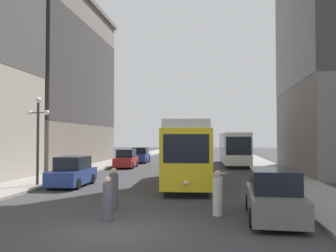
{
  "coord_description": "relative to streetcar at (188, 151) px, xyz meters",
  "views": [
    {
      "loc": [
        3.18,
        -11.36,
        2.97
      ],
      "look_at": [
        0.48,
        10.57,
        3.67
      ],
      "focal_mm": 39.2,
      "sensor_mm": 36.0,
      "label": 1
    }
  ],
  "objects": [
    {
      "name": "sidewalk_right",
      "position": [
        6.71,
        27.74,
        -2.03
      ],
      "size": [
        3.26,
        120.0,
        0.15
      ],
      "primitive_type": "cube",
      "color": "gray",
      "rests_on": "ground"
    },
    {
      "name": "parked_car_left_near",
      "position": [
        -6.98,
        19.13,
        -1.26
      ],
      "size": [
        2.04,
        4.6,
        1.82
      ],
      "rotation": [
        0.0,
        0.0,
        0.04
      ],
      "color": "black",
      "rests_on": "ground"
    },
    {
      "name": "parked_car_left_mid",
      "position": [
        -6.98,
        -2.02,
        -1.26
      ],
      "size": [
        1.93,
        4.29,
        1.82
      ],
      "rotation": [
        0.0,
        0.0,
        0.01
      ],
      "color": "black",
      "rests_on": "ground"
    },
    {
      "name": "building_left_midblock",
      "position": [
        -17.03,
        14.14,
        7.14
      ],
      "size": [
        11.57,
        20.02,
        17.99
      ],
      "color": "slate",
      "rests_on": "ground"
    },
    {
      "name": "ground_plane",
      "position": [
        -1.6,
        -12.26,
        -2.1
      ],
      "size": [
        200.0,
        200.0,
        0.0
      ],
      "primitive_type": "plane",
      "color": "#38383A"
    },
    {
      "name": "sidewalk_left",
      "position": [
        -9.91,
        27.74,
        -2.03
      ],
      "size": [
        3.26,
        120.0,
        0.15
      ],
      "primitive_type": "cube",
      "color": "gray",
      "rests_on": "ground"
    },
    {
      "name": "streetcar",
      "position": [
        0.0,
        0.0,
        0.0
      ],
      "size": [
        3.18,
        12.3,
        3.89
      ],
      "rotation": [
        0.0,
        0.0,
        0.05
      ],
      "color": "black",
      "rests_on": "ground"
    },
    {
      "name": "transit_bus",
      "position": [
        3.79,
        16.85,
        -0.15
      ],
      "size": [
        2.85,
        12.29,
        3.45
      ],
      "rotation": [
        0.0,
        0.0,
        0.02
      ],
      "color": "black",
      "rests_on": "ground"
    },
    {
      "name": "pedestrian_crossing_near",
      "position": [
        -2.52,
        -8.76,
        -1.3
      ],
      "size": [
        0.38,
        0.38,
        1.72
      ],
      "rotation": [
        0.0,
        0.0,
        3.92
      ],
      "color": "#4C4C56",
      "rests_on": "ground"
    },
    {
      "name": "parked_car_left_far",
      "position": [
        -6.98,
        11.97,
        -1.26
      ],
      "size": [
        2.06,
        4.48,
        1.82
      ],
      "rotation": [
        0.0,
        0.0,
        0.05
      ],
      "color": "black",
      "rests_on": "ground"
    },
    {
      "name": "lamp_post_left_near",
      "position": [
        -8.88,
        -2.73,
        1.52
      ],
      "size": [
        1.41,
        0.36,
        5.26
      ],
      "color": "#333338",
      "rests_on": "sidewalk_left"
    },
    {
      "name": "pedestrian_crossing_far",
      "position": [
        1.75,
        -9.43,
        -1.3
      ],
      "size": [
        0.39,
        0.39,
        1.73
      ],
      "rotation": [
        0.0,
        0.0,
        0.14
      ],
      "color": "beige",
      "rests_on": "ground"
    },
    {
      "name": "parked_car_right_far",
      "position": [
        3.77,
        -9.77,
        -1.26
      ],
      "size": [
        2.07,
        5.08,
        1.82
      ],
      "rotation": [
        0.0,
        0.0,
        3.09
      ],
      "color": "black",
      "rests_on": "ground"
    },
    {
      "name": "pedestrian_on_sidewalk",
      "position": [
        -2.15,
        -10.88,
        -1.36
      ],
      "size": [
        0.36,
        0.36,
        1.59
      ],
      "rotation": [
        0.0,
        0.0,
        2.68
      ],
      "color": "#4C4C56",
      "rests_on": "ground"
    }
  ]
}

